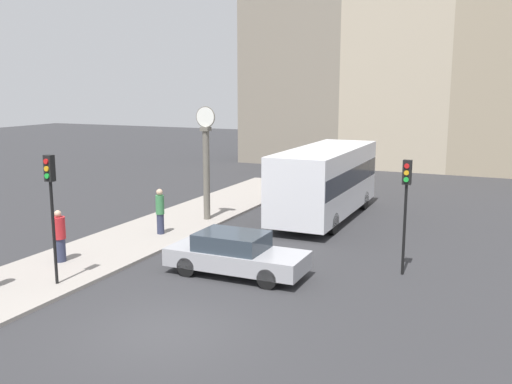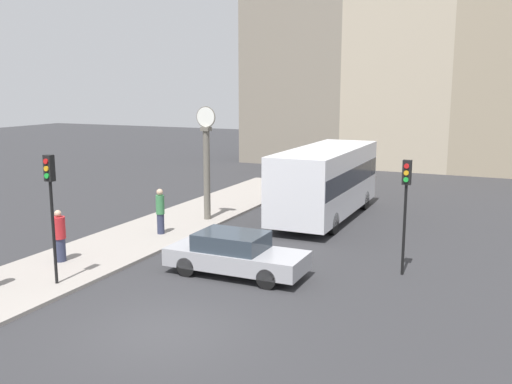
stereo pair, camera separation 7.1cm
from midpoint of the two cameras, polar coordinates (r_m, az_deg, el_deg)
ground_plane at (r=14.47m, az=-9.26°, el=-13.50°), size 120.00×120.00×0.00m
sidewalk_corner at (r=25.29m, az=-7.54°, el=-2.83°), size 3.66×23.84×0.11m
building_row at (r=43.00m, az=14.20°, el=13.96°), size 24.09×5.00×18.86m
sedan_car at (r=18.00m, az=-2.17°, el=-6.20°), size 4.42×1.74×1.35m
bus_distant at (r=25.58m, az=6.88°, el=1.31°), size 2.59×8.40×3.17m
traffic_light_near at (r=17.42m, az=-19.93°, el=-0.06°), size 0.26×0.24×3.83m
traffic_light_far at (r=18.14m, az=14.67°, el=-0.11°), size 0.26×0.24×3.65m
street_clock at (r=24.75m, az=-5.08°, el=2.92°), size 0.91×0.37×4.91m
pedestrian_red_top at (r=20.02m, az=-19.18°, el=-4.22°), size 0.43×0.43×1.74m
pedestrian_green_hoodie at (r=22.74m, az=-9.66°, el=-1.88°), size 0.33×0.33×1.80m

